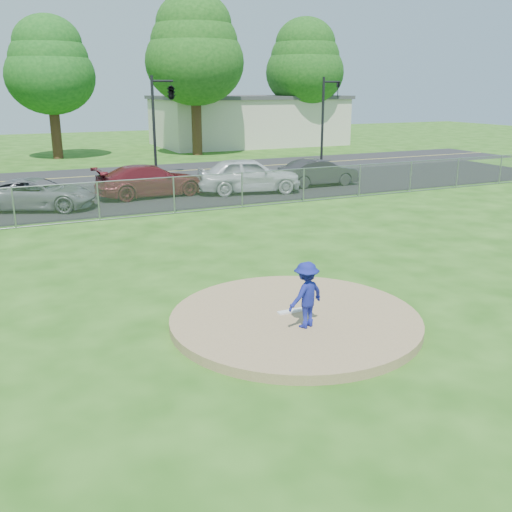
% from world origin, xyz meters
% --- Properties ---
extents(ground, '(120.00, 120.00, 0.00)m').
position_xyz_m(ground, '(0.00, 10.00, 0.00)').
color(ground, '#215312').
rests_on(ground, ground).
extents(pitchers_mound, '(5.40, 5.40, 0.20)m').
position_xyz_m(pitchers_mound, '(0.00, 0.00, 0.10)').
color(pitchers_mound, '#937751').
rests_on(pitchers_mound, ground).
extents(pitching_rubber, '(0.60, 0.15, 0.04)m').
position_xyz_m(pitching_rubber, '(0.00, 0.20, 0.22)').
color(pitching_rubber, white).
rests_on(pitching_rubber, pitchers_mound).
extents(chain_link_fence, '(40.00, 0.06, 1.50)m').
position_xyz_m(chain_link_fence, '(0.00, 12.00, 0.75)').
color(chain_link_fence, gray).
rests_on(chain_link_fence, ground).
extents(parking_lot, '(50.00, 8.00, 0.01)m').
position_xyz_m(parking_lot, '(0.00, 16.50, 0.01)').
color(parking_lot, black).
rests_on(parking_lot, ground).
extents(street, '(60.00, 7.00, 0.01)m').
position_xyz_m(street, '(0.00, 24.00, 0.00)').
color(street, '#232325').
rests_on(street, ground).
extents(commercial_building, '(16.40, 9.40, 4.30)m').
position_xyz_m(commercial_building, '(16.00, 38.00, 2.16)').
color(commercial_building, beige).
rests_on(commercial_building, ground).
extents(tree_center, '(6.16, 6.16, 9.84)m').
position_xyz_m(tree_center, '(-1.00, 34.00, 6.47)').
color(tree_center, '#3C2215').
rests_on(tree_center, ground).
extents(tree_right, '(7.28, 7.28, 11.63)m').
position_xyz_m(tree_right, '(9.00, 32.00, 7.65)').
color(tree_right, '#3A2415').
rests_on(tree_right, ground).
extents(tree_far_right, '(6.72, 6.72, 10.74)m').
position_xyz_m(tree_far_right, '(20.00, 35.00, 7.06)').
color(tree_far_right, '#352513').
rests_on(tree_far_right, ground).
extents(traffic_signal_center, '(1.42, 2.48, 5.60)m').
position_xyz_m(traffic_signal_center, '(3.97, 22.00, 4.61)').
color(traffic_signal_center, black).
rests_on(traffic_signal_center, ground).
extents(traffic_signal_right, '(1.28, 0.20, 5.60)m').
position_xyz_m(traffic_signal_right, '(14.24, 22.00, 3.36)').
color(traffic_signal_right, black).
rests_on(traffic_signal_right, ground).
extents(pitcher, '(1.01, 0.76, 1.38)m').
position_xyz_m(pitcher, '(-0.10, -0.61, 0.89)').
color(pitcher, navy).
rests_on(pitcher, pitchers_mound).
extents(traffic_cone, '(0.34, 0.34, 0.67)m').
position_xyz_m(traffic_cone, '(-5.11, 15.78, 0.34)').
color(traffic_cone, '#E0480B').
rests_on(traffic_cone, parking_lot).
extents(parked_car_gray, '(5.16, 3.81, 1.30)m').
position_xyz_m(parked_car_gray, '(-3.91, 15.23, 0.66)').
color(parked_car_gray, slate).
rests_on(parked_car_gray, parking_lot).
extents(parked_car_darkred, '(5.25, 2.46, 1.48)m').
position_xyz_m(parked_car_darkred, '(1.15, 16.24, 0.75)').
color(parked_car_darkred, maroon).
rests_on(parked_car_darkred, parking_lot).
extents(parked_car_pearl, '(5.32, 3.02, 1.71)m').
position_xyz_m(parked_car_pearl, '(5.75, 15.20, 0.86)').
color(parked_car_pearl, silver).
rests_on(parked_car_pearl, parking_lot).
extents(parked_car_charcoal, '(4.19, 1.49, 1.37)m').
position_xyz_m(parked_car_charcoal, '(9.96, 15.59, 0.70)').
color(parked_car_charcoal, '#28282A').
rests_on(parked_car_charcoal, parking_lot).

